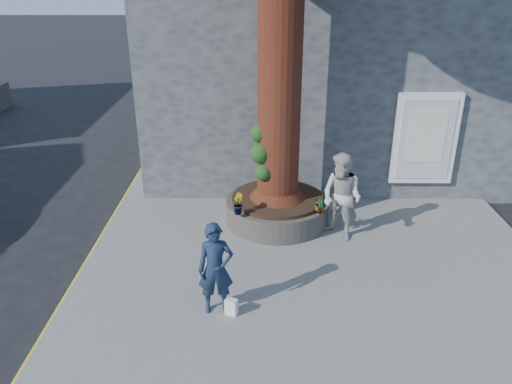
{
  "coord_description": "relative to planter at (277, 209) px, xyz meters",
  "views": [
    {
      "loc": [
        0.4,
        -8.13,
        5.35
      ],
      "look_at": [
        0.33,
        1.06,
        1.25
      ],
      "focal_mm": 35.0,
      "sensor_mm": 36.0,
      "label": 1
    }
  ],
  "objects": [
    {
      "name": "shopping_bag",
      "position": [
        -0.86,
        -3.38,
        -0.15
      ],
      "size": [
        0.23,
        0.19,
        0.28
      ],
      "primitive_type": "cube",
      "rotation": [
        0.0,
        0.0,
        -0.42
      ],
      "color": "white",
      "rests_on": "pavement"
    },
    {
      "name": "ground",
      "position": [
        -0.8,
        -2.0,
        -0.41
      ],
      "size": [
        120.0,
        120.0,
        0.0
      ],
      "primitive_type": "plane",
      "color": "black",
      "rests_on": "ground"
    },
    {
      "name": "yellow_line",
      "position": [
        -3.85,
        -1.0,
        -0.41
      ],
      "size": [
        0.1,
        30.0,
        0.01
      ],
      "primitive_type": "cube",
      "color": "yellow",
      "rests_on": "ground"
    },
    {
      "name": "pavement",
      "position": [
        0.7,
        -1.0,
        -0.35
      ],
      "size": [
        9.0,
        8.0,
        0.12
      ],
      "primitive_type": "cube",
      "color": "slate",
      "rests_on": "ground"
    },
    {
      "name": "plant_c",
      "position": [
        0.03,
        -0.15,
        0.47
      ],
      "size": [
        0.18,
        0.18,
        0.32
      ],
      "primitive_type": "imported",
      "rotation": [
        0.0,
        0.0,
        3.14
      ],
      "color": "gray",
      "rests_on": "planter"
    },
    {
      "name": "woman",
      "position": [
        1.3,
        -0.75,
        0.64
      ],
      "size": [
        1.14,
        1.14,
        1.87
      ],
      "primitive_type": "imported",
      "rotation": [
        0.0,
        0.0,
        -0.78
      ],
      "color": "#BCB8B4",
      "rests_on": "pavement"
    },
    {
      "name": "plant_b",
      "position": [
        -0.85,
        -0.85,
        0.53
      ],
      "size": [
        0.29,
        0.29,
        0.44
      ],
      "primitive_type": "imported",
      "rotation": [
        0.0,
        0.0,
        1.8
      ],
      "color": "gray",
      "rests_on": "planter"
    },
    {
      "name": "plant_a",
      "position": [
        0.85,
        -0.85,
        0.47
      ],
      "size": [
        0.2,
        0.18,
        0.31
      ],
      "primitive_type": "imported",
      "rotation": [
        0.0,
        0.0,
        0.52
      ],
      "color": "gray",
      "rests_on": "planter"
    },
    {
      "name": "stone_shop",
      "position": [
        1.7,
        5.2,
        2.75
      ],
      "size": [
        10.3,
        8.3,
        6.3
      ],
      "color": "#484A4C",
      "rests_on": "ground"
    },
    {
      "name": "plant_d",
      "position": [
        0.85,
        -0.69,
        0.46
      ],
      "size": [
        0.3,
        0.32,
        0.3
      ],
      "primitive_type": "imported",
      "rotation": [
        0.0,
        0.0,
        4.96
      ],
      "color": "gray",
      "rests_on": "planter"
    },
    {
      "name": "man",
      "position": [
        -1.11,
        -3.27,
        0.51
      ],
      "size": [
        0.63,
        0.45,
        1.6
      ],
      "primitive_type": "imported",
      "rotation": [
        0.0,
        0.0,
        0.12
      ],
      "color": "#17263F",
      "rests_on": "pavement"
    },
    {
      "name": "planter",
      "position": [
        0.0,
        0.0,
        0.0
      ],
      "size": [
        2.3,
        2.3,
        0.6
      ],
      "color": "black",
      "rests_on": "pavement"
    }
  ]
}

